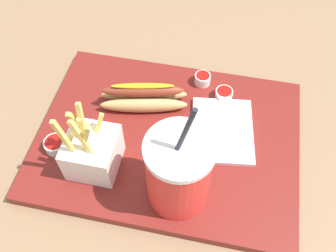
{
  "coord_description": "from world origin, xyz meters",
  "views": [
    {
      "loc": [
        0.07,
        -0.36,
        0.58
      ],
      "look_at": [
        0.0,
        0.0,
        0.05
      ],
      "focal_mm": 39.51,
      "sensor_mm": 36.0,
      "label": 1
    }
  ],
  "objects": [
    {
      "name": "ground_plane",
      "position": [
        0.0,
        0.0,
        -0.01
      ],
      "size": [
        2.4,
        2.4,
        0.02
      ],
      "primitive_type": "cube",
      "color": "#8C6B4C"
    },
    {
      "name": "ketchup_cup_2",
      "position": [
        0.04,
        0.14,
        0.03
      ],
      "size": [
        0.03,
        0.03,
        0.02
      ],
      "color": "white",
      "rests_on": "food_tray"
    },
    {
      "name": "hot_dog_1",
      "position": [
        -0.06,
        0.06,
        0.04
      ],
      "size": [
        0.17,
        0.08,
        0.06
      ],
      "color": "tan",
      "rests_on": "food_tray"
    },
    {
      "name": "food_tray",
      "position": [
        0.0,
        0.0,
        0.01
      ],
      "size": [
        0.46,
        0.34,
        0.02
      ],
      "primitive_type": "cube",
      "color": "maroon",
      "rests_on": "ground_plane"
    },
    {
      "name": "ketchup_cup_3",
      "position": [
        0.09,
        0.11,
        0.03
      ],
      "size": [
        0.03,
        0.03,
        0.02
      ],
      "color": "white",
      "rests_on": "food_tray"
    },
    {
      "name": "fries_basket",
      "position": [
        -0.11,
        -0.08,
        0.06
      ],
      "size": [
        0.08,
        0.08,
        0.15
      ],
      "color": "white",
      "rests_on": "food_tray"
    },
    {
      "name": "napkin_stack",
      "position": [
        0.09,
        0.03,
        0.02
      ],
      "size": [
        0.13,
        0.15,
        0.01
      ],
      "primitive_type": "cube",
      "rotation": [
        0.0,
        0.0,
        0.14
      ],
      "color": "white",
      "rests_on": "food_tray"
    },
    {
      "name": "ketchup_cup_1",
      "position": [
        -0.19,
        -0.07,
        0.03
      ],
      "size": [
        0.04,
        0.04,
        0.02
      ],
      "color": "white",
      "rests_on": "food_tray"
    },
    {
      "name": "soda_cup",
      "position": [
        0.04,
        -0.11,
        0.09
      ],
      "size": [
        0.1,
        0.1,
        0.22
      ],
      "color": "red",
      "rests_on": "food_tray"
    }
  ]
}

